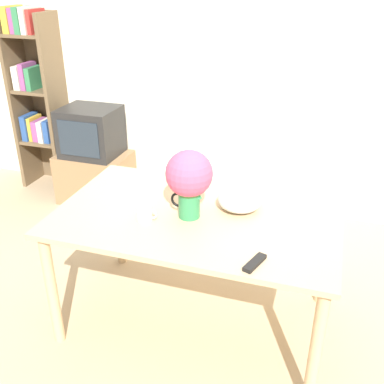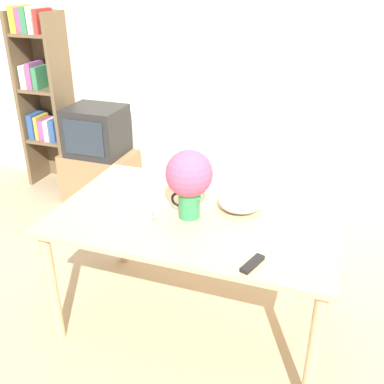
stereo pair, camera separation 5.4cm
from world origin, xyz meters
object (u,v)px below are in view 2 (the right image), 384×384
at_px(flower_vase, 189,179).
at_px(coffee_mug, 145,213).
at_px(white_bowl, 241,200).
at_px(tv_set, 96,131).

relative_size(flower_vase, coffee_mug, 3.37).
relative_size(flower_vase, white_bowl, 1.54).
xyz_separation_m(flower_vase, coffee_mug, (-0.21, -0.11, -0.18)).
bearing_deg(flower_vase, coffee_mug, -151.96).
bearing_deg(coffee_mug, white_bowl, 31.38).
xyz_separation_m(flower_vase, white_bowl, (0.24, 0.16, -0.16)).
height_order(coffee_mug, white_bowl, white_bowl).
bearing_deg(white_bowl, flower_vase, -145.90).
bearing_deg(tv_set, white_bowl, -35.66).
height_order(white_bowl, tv_set, tv_set).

